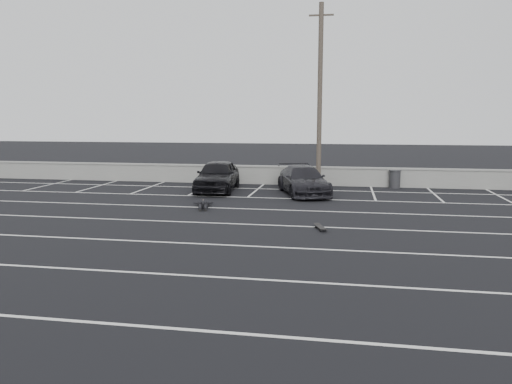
% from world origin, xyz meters
% --- Properties ---
extents(ground, '(120.00, 120.00, 0.00)m').
position_xyz_m(ground, '(0.00, 0.00, 0.00)').
color(ground, black).
rests_on(ground, ground).
extents(seawall, '(50.00, 0.45, 1.06)m').
position_xyz_m(seawall, '(0.00, 14.00, 0.55)').
color(seawall, gray).
rests_on(seawall, ground).
extents(stall_lines, '(36.00, 20.05, 0.01)m').
position_xyz_m(stall_lines, '(-0.08, 4.41, 0.00)').
color(stall_lines, silver).
rests_on(stall_lines, ground).
extents(car_left, '(2.24, 4.86, 1.61)m').
position_xyz_m(car_left, '(-3.95, 10.82, 0.81)').
color(car_left, black).
rests_on(car_left, ground).
extents(car_right, '(3.37, 5.19, 1.40)m').
position_xyz_m(car_right, '(0.54, 10.48, 0.70)').
color(car_right, black).
rests_on(car_right, ground).
extents(utility_pole, '(1.30, 0.26, 9.75)m').
position_xyz_m(utility_pole, '(1.14, 13.20, 4.94)').
color(utility_pole, '#4C4238').
rests_on(utility_pole, ground).
extents(trash_bin, '(0.69, 0.69, 0.98)m').
position_xyz_m(trash_bin, '(5.25, 13.60, 0.50)').
color(trash_bin, '#29292B').
rests_on(trash_bin, ground).
extents(person, '(2.01, 2.68, 0.45)m').
position_xyz_m(person, '(-3.40, 6.23, 0.22)').
color(person, black).
rests_on(person, ground).
extents(skateboard, '(0.46, 0.84, 0.10)m').
position_xyz_m(skateboard, '(1.79, 2.61, 0.08)').
color(skateboard, black).
rests_on(skateboard, ground).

